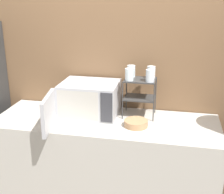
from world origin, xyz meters
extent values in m
cube|color=brown|center=(0.00, 0.74, 1.30)|extent=(8.00, 0.06, 2.60)
cube|color=#B7B2A8|center=(0.00, 0.35, 0.47)|extent=(1.99, 0.70, 0.94)
cube|color=#ADADB2|center=(-0.18, 0.47, 1.09)|extent=(0.52, 0.40, 0.30)
cube|color=#B7B2A8|center=(-0.23, 0.28, 1.09)|extent=(0.37, 0.01, 0.26)
cube|color=#333338|center=(0.03, 0.27, 1.09)|extent=(0.10, 0.01, 0.27)
cube|color=#ADADB2|center=(-0.41, 0.07, 1.09)|extent=(0.10, 0.40, 0.29)
cylinder|color=#333333|center=(0.14, 0.41, 1.11)|extent=(0.01, 0.01, 0.35)
cylinder|color=#333333|center=(0.41, 0.41, 1.11)|extent=(0.01, 0.01, 0.35)
cylinder|color=#333333|center=(0.14, 0.62, 1.11)|extent=(0.01, 0.01, 0.35)
cylinder|color=#333333|center=(0.41, 0.62, 1.11)|extent=(0.01, 0.01, 0.35)
cube|color=#333333|center=(0.28, 0.52, 1.11)|extent=(0.27, 0.21, 0.01)
cube|color=#333333|center=(0.28, 0.52, 1.28)|extent=(0.27, 0.21, 0.01)
cylinder|color=silver|center=(0.19, 0.46, 1.34)|extent=(0.07, 0.07, 0.11)
cylinder|color=silver|center=(0.37, 0.58, 1.34)|extent=(0.07, 0.07, 0.11)
cylinder|color=silver|center=(0.37, 0.46, 1.34)|extent=(0.07, 0.07, 0.11)
cylinder|color=silver|center=(0.19, 0.58, 1.34)|extent=(0.07, 0.07, 0.11)
cylinder|color=#AD7F56|center=(0.28, 0.28, 0.94)|extent=(0.11, 0.11, 0.01)
cylinder|color=#AD7F56|center=(0.28, 0.28, 0.96)|extent=(0.20, 0.20, 0.06)
camera|label=1|loc=(0.58, -2.14, 2.04)|focal=50.00mm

